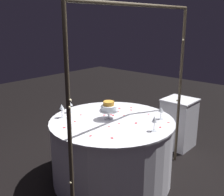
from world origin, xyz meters
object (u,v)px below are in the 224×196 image
Objects in this scene: decorative_arch at (138,77)px; wine_glass_2 at (62,107)px; side_table at (178,123)px; wine_glass_1 at (154,120)px; main_table at (112,150)px; wine_glass_3 at (161,110)px; wine_glass_0 at (70,104)px; tiered_cake at (109,108)px.

decorative_arch is 12.20× the size of wine_glass_2.
side_table is 1.45m from wine_glass_1.
main_table is 8.70× the size of wine_glass_2.
wine_glass_1 is (-0.05, 0.55, 0.51)m from main_table.
decorative_arch reaches higher than side_table.
decorative_arch is 14.19× the size of wine_glass_3.
wine_glass_1 reaches higher than wine_glass_3.
wine_glass_2 is 1.16× the size of wine_glass_3.
wine_glass_1 is at bearing 110.06° from wine_glass_2.
wine_glass_1 reaches higher than side_table.
decorative_arch is 1.67m from side_table.
wine_glass_3 reaches higher than wine_glass_0.
main_table is at bearing -7.06° from side_table.
side_table is 1.47m from tiered_cake.
wine_glass_2 is at bearing -50.86° from wine_glass_3.
decorative_arch reaches higher than wine_glass_1.
tiered_cake reaches higher than wine_glass_2.
decorative_arch is 0.60m from tiered_cake.
wine_glass_1 is at bearing 16.39° from side_table.
wine_glass_0 is 1.14m from wine_glass_1.
tiered_cake is 1.35× the size of wine_glass_1.
main_table is 9.02× the size of wine_glass_1.
main_table is 10.13× the size of wine_glass_3.
wine_glass_1 is at bearing 94.55° from tiered_cake.
wine_glass_0 is 0.88× the size of wine_glass_1.
side_table is at bearing -163.61° from wine_glass_1.
wine_glass_2 is (0.34, -0.87, -0.44)m from decorative_arch.
decorative_arch is 1.06m from wine_glass_0.
tiered_cake is at bearing -85.45° from wine_glass_1.
wine_glass_3 is at bearing 131.47° from tiered_cake.
wine_glass_0 is at bearing -60.42° from wine_glass_3.
wine_glass_2 is (0.34, -0.46, -0.01)m from tiered_cake.
tiered_cake is (-0.00, -0.42, -0.43)m from decorative_arch.
main_table is 0.80m from wine_glass_2.
side_table is at bearing -165.49° from wine_glass_3.
decorative_arch is at bearing 89.82° from tiered_cake.
wine_glass_1 is (1.30, 0.38, 0.51)m from side_table.
wine_glass_2 reaches higher than wine_glass_0.
decorative_arch is 14.35× the size of wine_glass_0.
wine_glass_2 reaches higher than main_table.
decorative_arch is 2.70× the size of side_table.
main_table is at bearing 87.39° from tiered_cake.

